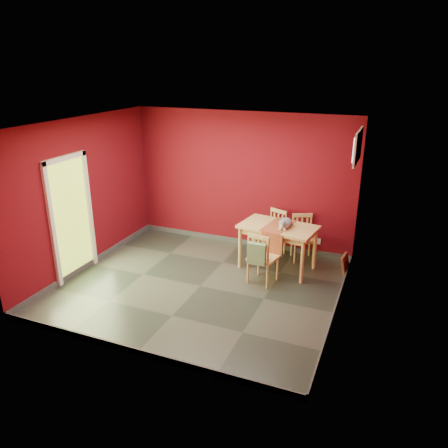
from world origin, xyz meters
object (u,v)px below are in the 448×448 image
at_px(dining_table, 278,231).
at_px(cat, 285,221).
at_px(chair_far_left, 274,232).
at_px(chair_far_right, 303,237).
at_px(chair_near, 262,257).
at_px(tote_bag, 257,254).
at_px(picture_frame, 345,264).

relative_size(dining_table, cat, 3.15).
height_order(chair_far_left, chair_far_right, chair_far_left).
bearing_deg(chair_near, tote_bag, -97.36).
distance_m(cat, picture_frame, 1.34).
height_order(chair_far_left, picture_frame, chair_far_left).
height_order(chair_near, tote_bag, chair_near).
bearing_deg(chair_near, dining_table, 81.94).
xyz_separation_m(chair_far_right, picture_frame, (0.85, -0.33, -0.27)).
xyz_separation_m(dining_table, chair_near, (-0.09, -0.64, -0.25)).
bearing_deg(picture_frame, chair_near, -144.78).
bearing_deg(picture_frame, cat, -164.74).
height_order(chair_near, picture_frame, chair_near).
distance_m(dining_table, picture_frame, 1.33).
height_order(dining_table, tote_bag, tote_bag).
bearing_deg(chair_far_right, chair_near, -108.90).
bearing_deg(chair_far_left, cat, -59.76).
distance_m(dining_table, chair_near, 0.69).
xyz_separation_m(tote_bag, cat, (0.25, 0.83, 0.32)).
distance_m(chair_far_right, cat, 0.82).
relative_size(chair_far_right, tote_bag, 2.02).
relative_size(tote_bag, cat, 0.96).
height_order(chair_far_left, chair_near, chair_near).
distance_m(chair_near, tote_bag, 0.27).
relative_size(tote_bag, picture_frame, 1.21).
bearing_deg(chair_far_right, picture_frame, -20.95).
distance_m(dining_table, tote_bag, 0.87).
relative_size(cat, picture_frame, 1.26).
bearing_deg(tote_bag, dining_table, 82.12).
bearing_deg(tote_bag, cat, 73.43).
height_order(dining_table, chair_far_right, chair_far_right).
height_order(dining_table, cat, cat).
height_order(dining_table, chair_near, chair_near).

